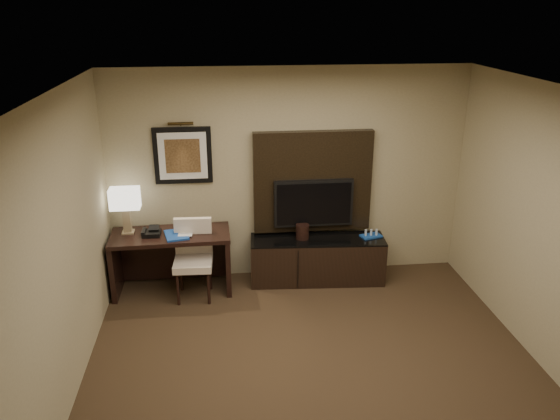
{
  "coord_description": "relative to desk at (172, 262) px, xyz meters",
  "views": [
    {
      "loc": [
        -0.84,
        -4.04,
        3.39
      ],
      "look_at": [
        -0.19,
        1.8,
        1.15
      ],
      "focal_mm": 35.0,
      "sensor_mm": 36.0,
      "label": 1
    }
  ],
  "objects": [
    {
      "name": "minibar_tray",
      "position": [
        2.52,
        0.05,
        0.25
      ],
      "size": [
        0.3,
        0.22,
        0.09
      ],
      "primitive_type": null,
      "rotation": [
        0.0,
        0.0,
        0.29
      ],
      "color": "#17479A",
      "rests_on": "credenza"
    },
    {
      "name": "ceiling",
      "position": [
        1.49,
        -2.14,
        2.32
      ],
      "size": [
        4.5,
        5.0,
        0.01
      ],
      "primitive_type": "cube",
      "color": "silver",
      "rests_on": "wall_back"
    },
    {
      "name": "ice_bucket",
      "position": [
        1.64,
        0.09,
        0.3
      ],
      "size": [
        0.19,
        0.19,
        0.19
      ],
      "primitive_type": "cylinder",
      "rotation": [
        0.0,
        0.0,
        0.14
      ],
      "color": "black",
      "rests_on": "credenza"
    },
    {
      "name": "desk_chair",
      "position": [
        0.27,
        -0.21,
        0.09
      ],
      "size": [
        0.47,
        0.54,
        0.94
      ],
      "primitive_type": null,
      "rotation": [
        0.0,
        0.0,
        -0.04
      ],
      "color": "beige",
      "rests_on": "floor"
    },
    {
      "name": "tv",
      "position": [
        1.79,
        0.2,
        0.64
      ],
      "size": [
        1.0,
        0.08,
        0.6
      ],
      "primitive_type": "cube",
      "color": "black",
      "rests_on": "tv_wall_panel"
    },
    {
      "name": "water_bottle",
      "position": [
        0.41,
        0.04,
        0.47
      ],
      "size": [
        0.07,
        0.07,
        0.16
      ],
      "primitive_type": "cylinder",
      "rotation": [
        0.0,
        0.0,
        0.25
      ],
      "color": "silver",
      "rests_on": "desk"
    },
    {
      "name": "table_lamp",
      "position": [
        -0.51,
        0.08,
        0.67
      ],
      "size": [
        0.39,
        0.28,
        0.56
      ],
      "primitive_type": null,
      "rotation": [
        0.0,
        0.0,
        0.27
      ],
      "color": "#9C8661",
      "rests_on": "desk"
    },
    {
      "name": "wall_back",
      "position": [
        1.49,
        0.36,
        0.97
      ],
      "size": [
        4.5,
        0.01,
        2.7
      ],
      "primitive_type": "cube",
      "color": "tan",
      "rests_on": "floor"
    },
    {
      "name": "picture_light",
      "position": [
        0.19,
        0.3,
        1.67
      ],
      "size": [
        0.04,
        0.04,
        0.3
      ],
      "primitive_type": "cylinder",
      "color": "#3A2C12",
      "rests_on": "wall_back"
    },
    {
      "name": "desk_phone",
      "position": [
        -0.22,
        -0.02,
        0.44
      ],
      "size": [
        0.22,
        0.2,
        0.11
      ],
      "primitive_type": null,
      "rotation": [
        0.0,
        0.0,
        -0.02
      ],
      "color": "black",
      "rests_on": "desk"
    },
    {
      "name": "floor",
      "position": [
        1.49,
        -2.14,
        -0.39
      ],
      "size": [
        4.5,
        5.0,
        0.01
      ],
      "primitive_type": "cube",
      "color": "#332417",
      "rests_on": "ground"
    },
    {
      "name": "blue_folder",
      "position": [
        0.08,
        -0.07,
        0.39
      ],
      "size": [
        0.33,
        0.39,
        0.02
      ],
      "primitive_type": "cube",
      "rotation": [
        0.0,
        0.0,
        0.22
      ],
      "color": "#174298",
      "rests_on": "desk"
    },
    {
      "name": "wall_left",
      "position": [
        -0.76,
        -2.14,
        0.97
      ],
      "size": [
        0.01,
        5.0,
        2.7
      ],
      "primitive_type": "cube",
      "color": "tan",
      "rests_on": "floor"
    },
    {
      "name": "tv_wall_panel",
      "position": [
        1.79,
        0.3,
        0.89
      ],
      "size": [
        1.5,
        0.12,
        1.3
      ],
      "primitive_type": "cube",
      "color": "black",
      "rests_on": "wall_back"
    },
    {
      "name": "book",
      "position": [
        0.1,
        -0.03,
        0.5
      ],
      "size": [
        0.18,
        0.02,
        0.24
      ],
      "primitive_type": "imported",
      "rotation": [
        0.0,
        0.0,
        -0.02
      ],
      "color": "#BEB795",
      "rests_on": "desk"
    },
    {
      "name": "credenza",
      "position": [
        1.83,
        0.06,
        -0.09
      ],
      "size": [
        1.73,
        0.59,
        0.59
      ],
      "primitive_type": "cube",
      "rotation": [
        0.0,
        0.0,
        -0.07
      ],
      "color": "black",
      "rests_on": "floor"
    },
    {
      "name": "desk",
      "position": [
        0.0,
        0.0,
        0.0
      ],
      "size": [
        1.45,
        0.65,
        0.77
      ],
      "primitive_type": "cube",
      "rotation": [
        0.0,
        0.0,
        0.02
      ],
      "color": "black",
      "rests_on": "floor"
    },
    {
      "name": "artwork",
      "position": [
        0.19,
        0.33,
        1.27
      ],
      "size": [
        0.7,
        0.04,
        0.7
      ],
      "primitive_type": "cube",
      "color": "black",
      "rests_on": "wall_back"
    }
  ]
}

